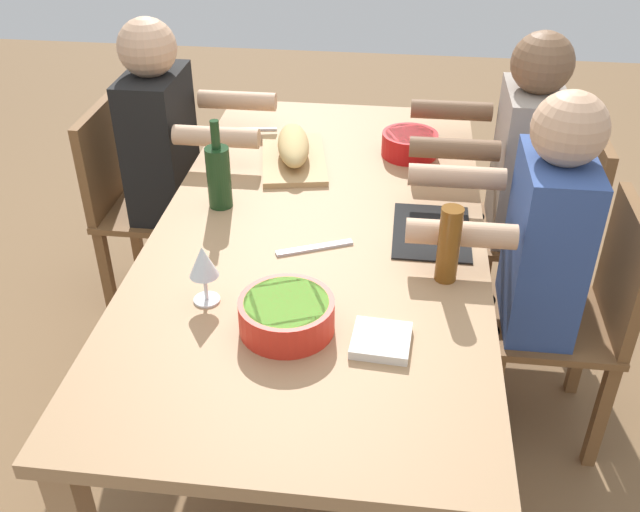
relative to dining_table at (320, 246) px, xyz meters
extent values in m
plane|color=brown|center=(0.00, 0.00, -0.67)|extent=(8.00, 8.00, 0.00)
cube|color=#A87F56|center=(0.00, 0.00, 0.05)|extent=(1.98, 1.00, 0.04)
cube|color=#A87F56|center=(-0.93, -0.44, -0.32)|extent=(0.07, 0.07, 0.70)
cube|color=#A87F56|center=(-0.93, 0.44, -0.32)|extent=(0.07, 0.07, 0.70)
cube|color=brown|center=(-0.55, 0.74, -0.23)|extent=(0.40, 0.40, 0.03)
cube|color=brown|center=(-0.55, 0.92, -0.02)|extent=(0.38, 0.04, 0.40)
cube|color=brown|center=(-0.38, 0.57, -0.45)|extent=(0.04, 0.04, 0.42)
cube|color=brown|center=(-0.72, 0.57, -0.45)|extent=(0.04, 0.04, 0.42)
cube|color=brown|center=(-0.38, 0.91, -0.45)|extent=(0.04, 0.04, 0.42)
cube|color=brown|center=(-0.72, 0.91, -0.45)|extent=(0.04, 0.04, 0.42)
cylinder|color=#2D2D38|center=(-0.47, 0.52, -0.44)|extent=(0.11, 0.11, 0.45)
cylinder|color=#2D2D38|center=(-0.63, 0.52, -0.44)|extent=(0.11, 0.11, 0.45)
cube|color=gray|center=(-0.55, 0.68, 0.06)|extent=(0.34, 0.20, 0.55)
cylinder|color=brown|center=(-0.38, 0.41, 0.18)|extent=(0.07, 0.30, 0.07)
cylinder|color=brown|center=(-0.72, 0.41, 0.18)|extent=(0.07, 0.30, 0.07)
sphere|color=brown|center=(-0.55, 0.68, 0.43)|extent=(0.21, 0.21, 0.21)
cube|color=brown|center=(-0.55, -0.74, -0.23)|extent=(0.40, 0.40, 0.03)
cube|color=brown|center=(-0.55, -0.92, -0.02)|extent=(0.38, 0.04, 0.40)
cube|color=brown|center=(-0.72, -0.57, -0.45)|extent=(0.04, 0.04, 0.42)
cube|color=brown|center=(-0.38, -0.57, -0.45)|extent=(0.04, 0.04, 0.42)
cube|color=brown|center=(-0.72, -0.91, -0.45)|extent=(0.04, 0.04, 0.42)
cube|color=brown|center=(-0.38, -0.91, -0.45)|extent=(0.04, 0.04, 0.42)
cylinder|color=#2D2D38|center=(-0.63, -0.52, -0.44)|extent=(0.11, 0.11, 0.45)
cylinder|color=#2D2D38|center=(-0.47, -0.52, -0.44)|extent=(0.11, 0.11, 0.45)
cube|color=black|center=(-0.55, -0.68, 0.06)|extent=(0.34, 0.20, 0.55)
cylinder|color=tan|center=(-0.72, -0.41, 0.18)|extent=(0.07, 0.30, 0.07)
cylinder|color=tan|center=(-0.38, -0.41, 0.18)|extent=(0.07, 0.30, 0.07)
sphere|color=tan|center=(-0.55, -0.68, 0.43)|extent=(0.21, 0.21, 0.21)
cube|color=brown|center=(0.00, 0.74, -0.23)|extent=(0.40, 0.40, 0.03)
cube|color=brown|center=(0.00, 0.92, -0.02)|extent=(0.38, 0.04, 0.40)
cube|color=brown|center=(0.17, 0.57, -0.45)|extent=(0.04, 0.04, 0.42)
cube|color=brown|center=(-0.17, 0.57, -0.45)|extent=(0.04, 0.04, 0.42)
cube|color=brown|center=(0.17, 0.91, -0.45)|extent=(0.04, 0.04, 0.42)
cube|color=brown|center=(-0.17, 0.91, -0.45)|extent=(0.04, 0.04, 0.42)
cylinder|color=#2D2D38|center=(0.08, 0.52, -0.44)|extent=(0.11, 0.11, 0.45)
cylinder|color=#2D2D38|center=(-0.08, 0.52, -0.44)|extent=(0.11, 0.11, 0.45)
cube|color=#334C8C|center=(0.00, 0.68, 0.06)|extent=(0.34, 0.20, 0.55)
cylinder|color=tan|center=(0.17, 0.41, 0.18)|extent=(0.07, 0.30, 0.07)
cylinder|color=tan|center=(-0.17, 0.41, 0.18)|extent=(0.07, 0.30, 0.07)
sphere|color=tan|center=(0.00, 0.68, 0.43)|extent=(0.21, 0.21, 0.21)
cylinder|color=red|center=(-0.53, 0.26, 0.12)|extent=(0.20, 0.20, 0.08)
cylinder|color=#2D7028|center=(-0.53, 0.26, 0.14)|extent=(0.18, 0.18, 0.03)
cylinder|color=red|center=(0.50, -0.02, 0.12)|extent=(0.24, 0.24, 0.09)
cylinder|color=#669E33|center=(0.50, -0.02, 0.14)|extent=(0.21, 0.21, 0.03)
cube|color=tan|center=(-0.43, -0.15, 0.08)|extent=(0.43, 0.29, 0.02)
ellipsoid|color=tan|center=(-0.43, -0.15, 0.14)|extent=(0.33, 0.17, 0.09)
cylinder|color=#193819|center=(-0.09, -0.33, 0.17)|extent=(0.08, 0.08, 0.20)
cylinder|color=#193819|center=(-0.09, -0.33, 0.32)|extent=(0.03, 0.03, 0.09)
cylinder|color=brown|center=(0.24, 0.37, 0.18)|extent=(0.06, 0.06, 0.22)
cylinder|color=silver|center=(0.41, -0.25, 0.08)|extent=(0.07, 0.07, 0.01)
cylinder|color=silver|center=(0.41, -0.25, 0.12)|extent=(0.01, 0.01, 0.07)
cone|color=silver|center=(0.41, -0.25, 0.20)|extent=(0.08, 0.08, 0.08)
cube|color=silver|center=(-0.69, -0.34, 0.08)|extent=(0.04, 0.17, 0.01)
cube|color=black|center=(0.00, 0.34, 0.08)|extent=(0.32, 0.23, 0.01)
cube|color=silver|center=(0.13, 0.00, 0.08)|extent=(0.12, 0.22, 0.01)
cube|color=white|center=(0.53, 0.21, 0.09)|extent=(0.15, 0.15, 0.02)
camera|label=1|loc=(1.88, 0.23, 1.22)|focal=40.59mm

